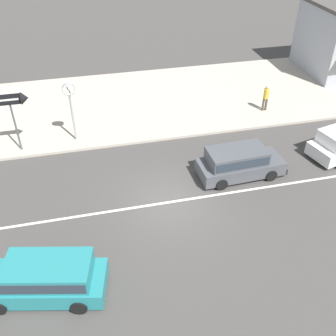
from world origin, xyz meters
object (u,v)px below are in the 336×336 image
at_px(arrow_signboard, 20,102).
at_px(minivan_dark_grey_3, 239,162).
at_px(minivan_teal_0, 45,277).
at_px(street_clock, 70,98).
at_px(pedestrian_mid_kerb, 266,96).

bearing_deg(arrow_signboard, minivan_dark_grey_3, -24.68).
bearing_deg(minivan_dark_grey_3, arrow_signboard, 155.32).
xyz_separation_m(minivan_teal_0, street_clock, (1.45, 10.16, 1.89)).
height_order(minivan_dark_grey_3, pedestrian_mid_kerb, pedestrian_mid_kerb).
bearing_deg(street_clock, minivan_teal_0, -98.12).
height_order(minivan_teal_0, street_clock, street_clock).
bearing_deg(minivan_dark_grey_3, street_clock, 146.87).
height_order(street_clock, arrow_signboard, street_clock).
height_order(minivan_teal_0, minivan_dark_grey_3, same).
xyz_separation_m(minivan_teal_0, arrow_signboard, (-1.01, 9.79, 2.14)).
xyz_separation_m(minivan_dark_grey_3, arrow_signboard, (-10.28, 4.73, 2.14)).
bearing_deg(street_clock, arrow_signboard, -171.28).
xyz_separation_m(minivan_teal_0, pedestrian_mid_kerb, (13.39, 10.99, 0.31)).
height_order(minivan_dark_grey_3, arrow_signboard, arrow_signboard).
height_order(arrow_signboard, pedestrian_mid_kerb, arrow_signboard).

